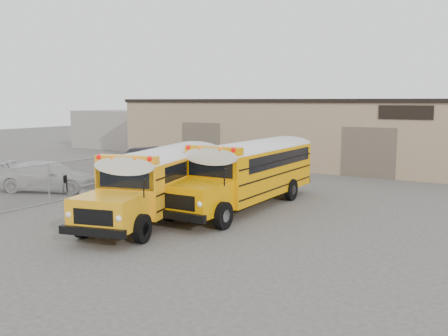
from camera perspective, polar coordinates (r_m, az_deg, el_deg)
The scene contains 9 objects.
ground at distance 19.45m, azimuth -7.96°, elevation -5.93°, with size 120.00×120.00×0.00m, color #484542.
warehouse at distance 36.66m, azimuth 12.28°, elevation 4.12°, with size 30.20×10.20×4.67m.
chainlink_fence at distance 25.45m, azimuth -14.15°, elevation -0.79°, with size 0.07×18.07×1.81m.
distant_building_left at distance 50.04m, azimuth -11.47°, elevation 4.40°, with size 8.00×6.00×3.60m, color gray.
school_bus_left at distance 25.22m, azimuth -2.02°, elevation 0.91°, with size 4.51×9.58×2.73m.
school_bus_right at distance 26.97m, azimuth 8.73°, elevation 1.44°, with size 2.65×9.80×2.86m.
tarp_bundle at distance 19.20m, azimuth -4.90°, elevation -3.80°, with size 1.09×1.06×1.45m.
car_white at distance 26.77m, azimuth -19.39°, elevation -0.91°, with size 2.11×5.19×1.51m, color silver.
car_dark at distance 32.21m, azimuth -8.28°, elevation 0.91°, with size 1.67×4.80×1.58m, color black.
Camera 1 is at (12.07, -14.55, 4.56)m, focal length 40.00 mm.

